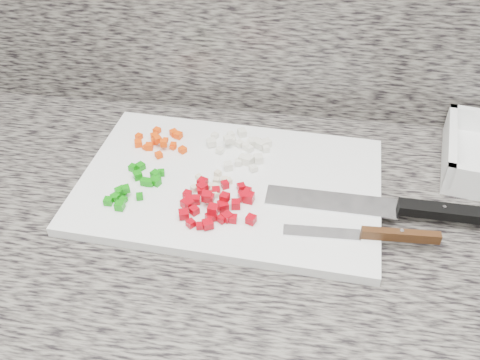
% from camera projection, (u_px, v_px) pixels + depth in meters
% --- Properties ---
extents(countertop, '(3.96, 0.64, 0.04)m').
position_uv_depth(countertop, '(284.00, 224.00, 0.86)').
color(countertop, slate).
rests_on(countertop, cabinet).
extents(cutting_board, '(0.51, 0.36, 0.02)m').
position_uv_depth(cutting_board, '(230.00, 184.00, 0.89)').
color(cutting_board, white).
rests_on(cutting_board, countertop).
extents(carrot_pile, '(0.10, 0.09, 0.02)m').
position_uv_depth(carrot_pile, '(160.00, 141.00, 0.96)').
color(carrot_pile, '#EE4205').
rests_on(carrot_pile, cutting_board).
extents(onion_pile, '(0.12, 0.12, 0.02)m').
position_uv_depth(onion_pile, '(244.00, 147.00, 0.95)').
color(onion_pile, white).
rests_on(onion_pile, cutting_board).
extents(green_pepper_pile, '(0.08, 0.12, 0.02)m').
position_uv_depth(green_pepper_pile, '(136.00, 185.00, 0.87)').
color(green_pepper_pile, '#0D850C').
rests_on(green_pepper_pile, cutting_board).
extents(red_pepper_pile, '(0.12, 0.11, 0.03)m').
position_uv_depth(red_pepper_pile, '(215.00, 203.00, 0.83)').
color(red_pepper_pile, '#A4020E').
rests_on(red_pepper_pile, cutting_board).
extents(garlic_pile, '(0.07, 0.07, 0.01)m').
position_uv_depth(garlic_pile, '(214.00, 184.00, 0.87)').
color(garlic_pile, beige).
rests_on(garlic_pile, cutting_board).
extents(chef_knife, '(0.34, 0.05, 0.02)m').
position_uv_depth(chef_knife, '(404.00, 208.00, 0.83)').
color(chef_knife, silver).
rests_on(chef_knife, cutting_board).
extents(paring_knife, '(0.23, 0.03, 0.02)m').
position_uv_depth(paring_knife, '(380.00, 235.00, 0.78)').
color(paring_knife, silver).
rests_on(paring_knife, cutting_board).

